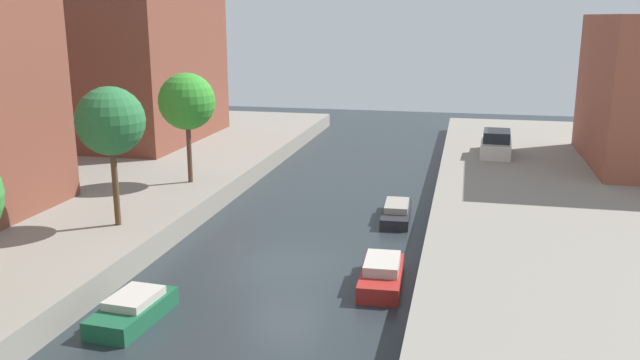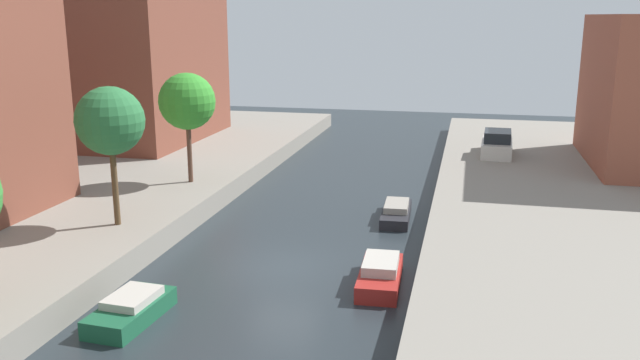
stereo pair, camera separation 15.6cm
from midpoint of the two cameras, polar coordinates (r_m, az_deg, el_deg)
name	(u,v)px [view 2 (the right image)]	position (r m, az deg, el deg)	size (l,w,h in m)	color
ground_plane	(284,267)	(24.60, -2.96, -7.54)	(84.00, 84.00, 0.00)	#232B30
street_tree_2	(110,121)	(26.42, -17.59, 4.87)	(2.64, 2.64, 5.47)	#4F3A24
street_tree_3	(187,102)	(32.68, -11.32, 6.67)	(2.76, 2.76, 5.40)	brown
parked_car	(497,144)	(40.47, 15.20, 2.99)	(1.90, 4.20, 1.49)	beige
moored_boat_left_2	(131,310)	(21.17, -15.86, -10.75)	(1.64, 3.23, 0.82)	#195638
moored_boat_right_2	(380,274)	(22.97, 5.44, -8.15)	(1.53, 3.53, 0.92)	maroon
moored_boat_right_3	(396,212)	(30.28, 6.78, -2.79)	(1.40, 3.75, 0.76)	#232328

